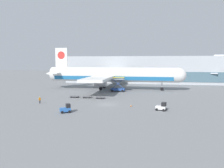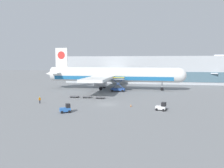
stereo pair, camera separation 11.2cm
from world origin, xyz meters
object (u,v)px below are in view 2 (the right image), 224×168
(traffic_cone_near, at_px, (131,105))
(baggage_tug_mid, at_px, (66,109))
(baggage_dolly_second, at_px, (87,97))
(scissor_lift_loader, at_px, (118,86))
(ground_crew_near, at_px, (40,99))
(baggage_dolly_lead, at_px, (74,96))
(airplane_main, at_px, (111,75))
(baggage_dolly_third, at_px, (100,97))
(baggage_tug_foreground, at_px, (162,107))

(traffic_cone_near, bearing_deg, baggage_tug_mid, -147.05)
(baggage_tug_mid, height_order, baggage_dolly_second, baggage_tug_mid)
(scissor_lift_loader, xyz_separation_m, ground_crew_near, (-17.53, -27.26, -0.95))
(baggage_dolly_lead, relative_size, baggage_dolly_second, 1.00)
(airplane_main, height_order, ground_crew_near, airplane_main)
(baggage_dolly_lead, distance_m, ground_crew_near, 12.44)
(baggage_dolly_lead, bearing_deg, baggage_dolly_second, -3.36)
(baggage_tug_mid, height_order, traffic_cone_near, baggage_tug_mid)
(baggage_dolly_second, xyz_separation_m, baggage_dolly_third, (4.35, -0.52, 0.00))
(scissor_lift_loader, bearing_deg, airplane_main, 125.30)
(airplane_main, xyz_separation_m, baggage_dolly_lead, (-7.63, -22.04, -5.45))
(scissor_lift_loader, bearing_deg, baggage_dolly_lead, -124.61)
(airplane_main, bearing_deg, scissor_lift_loader, -54.70)
(baggage_tug_mid, bearing_deg, baggage_dolly_lead, 72.36)
(ground_crew_near, bearing_deg, baggage_tug_mid, -89.51)
(baggage_dolly_lead, xyz_separation_m, baggage_dolly_second, (4.15, -0.05, 0.00))
(scissor_lift_loader, bearing_deg, baggage_dolly_second, -113.67)
(baggage_tug_mid, distance_m, traffic_cone_near, 16.44)
(baggage_tug_foreground, height_order, baggage_dolly_lead, baggage_tug_foreground)
(baggage_tug_mid, xyz_separation_m, ground_crew_near, (-11.03, 8.86, 0.23))
(baggage_dolly_third, bearing_deg, baggage_dolly_lead, 173.51)
(baggage_dolly_third, distance_m, ground_crew_near, 17.79)
(baggage_dolly_third, bearing_deg, scissor_lift_loader, 77.12)
(baggage_tug_foreground, bearing_deg, scissor_lift_loader, 135.09)
(baggage_tug_foreground, distance_m, baggage_dolly_third, 22.31)
(scissor_lift_loader, relative_size, traffic_cone_near, 8.54)
(baggage_dolly_second, bearing_deg, baggage_tug_mid, -90.01)
(airplane_main, bearing_deg, baggage_dolly_third, -87.18)
(baggage_tug_mid, distance_m, baggage_dolly_second, 19.73)
(scissor_lift_loader, distance_m, traffic_cone_near, 28.20)
(scissor_lift_loader, xyz_separation_m, traffic_cone_near, (7.28, -27.19, -1.74))
(scissor_lift_loader, bearing_deg, baggage_dolly_third, -99.62)
(scissor_lift_loader, relative_size, baggage_tug_mid, 1.91)
(airplane_main, bearing_deg, baggage_dolly_second, -98.33)
(airplane_main, relative_size, traffic_cone_near, 92.12)
(ground_crew_near, bearing_deg, baggage_tug_foreground, -56.33)
(traffic_cone_near, bearing_deg, scissor_lift_loader, 105.00)
(baggage_tug_foreground, xyz_separation_m, baggage_dolly_lead, (-26.26, 14.05, -0.49))
(airplane_main, bearing_deg, baggage_tug_mid, -92.91)
(ground_crew_near, relative_size, traffic_cone_near, 2.94)
(scissor_lift_loader, xyz_separation_m, baggage_dolly_lead, (-11.56, -16.37, -1.66))
(baggage_dolly_lead, bearing_deg, scissor_lift_loader, 52.13)
(baggage_dolly_third, bearing_deg, baggage_dolly_second, 170.56)
(baggage_tug_mid, xyz_separation_m, traffic_cone_near, (13.78, 8.93, -0.57))
(scissor_lift_loader, xyz_separation_m, baggage_tug_foreground, (14.71, -30.42, -1.18))
(airplane_main, bearing_deg, baggage_tug_foreground, -62.08)
(airplane_main, xyz_separation_m, ground_crew_near, (-13.60, -32.93, -4.74))
(baggage_dolly_second, xyz_separation_m, ground_crew_near, (-10.12, -10.84, 0.71))
(scissor_lift_loader, distance_m, ground_crew_near, 32.42)
(airplane_main, xyz_separation_m, baggage_tug_foreground, (18.64, -36.09, -4.96))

